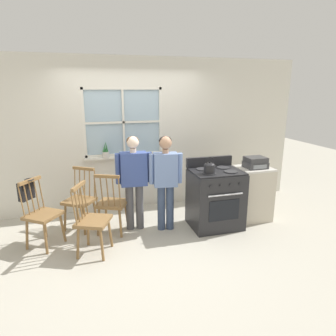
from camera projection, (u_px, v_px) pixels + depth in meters
name	position (u px, v px, depth m)	size (l,w,h in m)	color
ground_plane	(150.00, 240.00, 4.40)	(16.00, 16.00, 0.00)	#B2AD9E
wall_back	(132.00, 136.00, 5.37)	(6.40, 0.16, 2.70)	silver
chair_by_window	(42.00, 215.00, 4.14)	(0.57, 0.58, 0.97)	olive
chair_near_wall	(112.00, 204.00, 4.54)	(0.55, 0.54, 0.97)	olive
chair_center_cluster	(92.00, 221.00, 3.95)	(0.53, 0.54, 0.97)	olive
chair_near_stove	(80.00, 201.00, 4.68)	(0.57, 0.57, 0.97)	olive
person_elderly_left	(134.00, 175.00, 4.55)	(0.56, 0.23, 1.48)	#4C4C51
person_teen_center	(166.00, 175.00, 4.53)	(0.51, 0.26, 1.48)	#384766
stove	(215.00, 198.00, 4.75)	(0.79, 0.68, 1.08)	#232326
kettle	(210.00, 167.00, 4.44)	(0.21, 0.17, 0.25)	black
potted_plant	(106.00, 152.00, 5.22)	(0.12, 0.12, 0.28)	beige
handbag	(26.00, 190.00, 4.14)	(0.25, 0.25, 0.31)	black
side_counter	(252.00, 193.00, 5.04)	(0.55, 0.50, 0.90)	beige
stereo	(255.00, 163.00, 4.88)	(0.34, 0.29, 0.18)	#38383A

